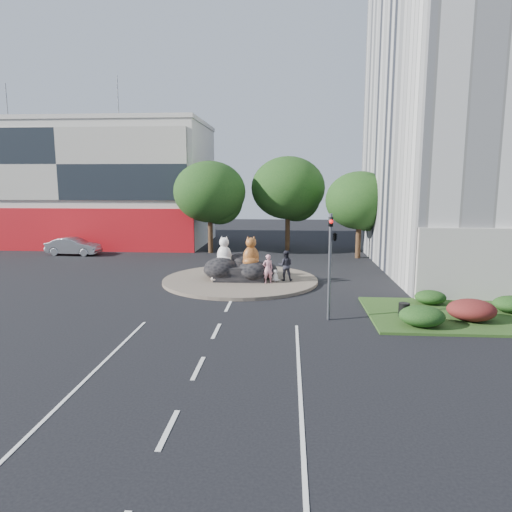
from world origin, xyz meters
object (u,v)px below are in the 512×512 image
(cat_white, at_px, (224,250))
(kitten_white, at_px, (275,275))
(cat_tabby, at_px, (251,251))
(parked_car, at_px, (74,246))
(kitten_calico, at_px, (215,274))
(pedestrian_dark, at_px, (285,266))
(pedestrian_pink, at_px, (268,269))
(litter_bin, at_px, (404,310))

(cat_white, bearing_deg, kitten_white, 6.74)
(cat_tabby, xyz_separation_m, parked_car, (-16.62, 10.30, -1.30))
(cat_white, distance_m, kitten_calico, 1.83)
(kitten_calico, relative_size, pedestrian_dark, 0.51)
(kitten_white, bearing_deg, cat_white, 115.63)
(pedestrian_pink, xyz_separation_m, pedestrian_dark, (1.09, 0.86, 0.07))
(cat_tabby, distance_m, kitten_calico, 2.68)
(kitten_calico, bearing_deg, kitten_white, 26.89)
(pedestrian_dark, bearing_deg, pedestrian_pink, 38.97)
(parked_car, bearing_deg, kitten_white, -116.90)
(litter_bin, bearing_deg, cat_white, 141.37)
(cat_white, height_order, cat_tabby, cat_tabby)
(kitten_white, relative_size, pedestrian_dark, 0.41)
(pedestrian_dark, bearing_deg, kitten_white, 32.88)
(litter_bin, bearing_deg, kitten_white, 132.82)
(cat_tabby, height_order, parked_car, cat_tabby)
(cat_white, bearing_deg, litter_bin, -16.66)
(kitten_calico, bearing_deg, cat_white, 92.38)
(cat_white, relative_size, kitten_calico, 1.88)
(cat_tabby, xyz_separation_m, kitten_calico, (-2.24, -0.51, -1.38))
(pedestrian_pink, height_order, pedestrian_dark, pedestrian_dark)
(cat_tabby, height_order, pedestrian_dark, cat_tabby)
(parked_car, xyz_separation_m, litter_bin, (24.46, -17.35, -0.33))
(kitten_white, relative_size, parked_car, 0.17)
(pedestrian_pink, distance_m, parked_car, 20.86)
(cat_white, relative_size, parked_car, 0.40)
(kitten_calico, distance_m, parked_car, 17.98)
(litter_bin, bearing_deg, kitten_calico, 147.04)
(parked_car, bearing_deg, kitten_calico, -123.69)
(cat_tabby, xyz_separation_m, pedestrian_dark, (2.18, 0.14, -0.91))
(cat_tabby, distance_m, litter_bin, 10.67)
(pedestrian_dark, bearing_deg, cat_white, -6.64)
(pedestrian_pink, distance_m, litter_bin, 9.28)
(cat_tabby, relative_size, litter_bin, 3.03)
(cat_white, distance_m, litter_bin, 12.45)
(kitten_calico, relative_size, litter_bin, 1.53)
(parked_car, relative_size, litter_bin, 7.29)
(kitten_calico, xyz_separation_m, pedestrian_dark, (4.42, 0.65, 0.47))
(litter_bin, bearing_deg, pedestrian_dark, 128.20)
(cat_tabby, distance_m, pedestrian_dark, 2.37)
(cat_tabby, relative_size, pedestrian_dark, 1.01)
(cat_white, xyz_separation_m, kitten_white, (3.35, -0.91, -1.44))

